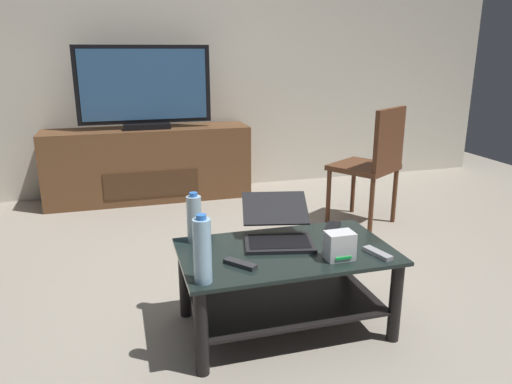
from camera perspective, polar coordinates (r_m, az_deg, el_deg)
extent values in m
plane|color=#9E9384|center=(2.81, 1.01, -12.34)|extent=(7.68, 7.68, 0.00)
cube|color=beige|center=(4.85, -7.76, 16.85)|extent=(6.40, 0.12, 2.80)
cube|color=black|center=(2.37, 3.54, -6.99)|extent=(1.03, 0.60, 0.02)
cube|color=black|center=(2.49, 3.43, -12.60)|extent=(0.90, 0.53, 0.01)
cylinder|color=black|center=(2.15, -6.43, -16.10)|extent=(0.06, 0.06, 0.40)
cylinder|color=black|center=(2.45, 16.05, -12.33)|extent=(0.06, 0.06, 0.40)
cylinder|color=black|center=(2.59, -8.38, -10.22)|extent=(0.06, 0.06, 0.40)
cylinder|color=black|center=(2.84, 10.69, -7.81)|extent=(0.06, 0.06, 0.40)
cube|color=brown|center=(4.59, -12.45, 3.22)|extent=(1.84, 0.43, 0.67)
cube|color=#432A18|center=(4.42, -12.15, 0.92)|extent=(0.83, 0.01, 0.23)
cube|color=black|center=(4.51, -12.72, 7.60)|extent=(0.41, 0.20, 0.05)
cube|color=black|center=(4.47, -13.01, 12.18)|extent=(1.17, 0.04, 0.67)
cube|color=#2D517A|center=(4.45, -12.99, 12.16)|extent=(1.08, 0.01, 0.61)
cube|color=#59331E|center=(3.91, 12.51, 2.87)|extent=(0.61, 0.61, 0.04)
cube|color=#59331E|center=(3.78, 15.39, 5.89)|extent=(0.37, 0.25, 0.48)
cylinder|color=#59331E|center=(4.22, 11.34, 0.56)|extent=(0.04, 0.04, 0.44)
cylinder|color=#59331E|center=(3.91, 8.51, -0.58)|extent=(0.04, 0.04, 0.44)
cylinder|color=#59331E|center=(4.06, 15.96, -0.43)|extent=(0.04, 0.04, 0.44)
cylinder|color=#59331E|center=(3.73, 13.39, -1.70)|extent=(0.04, 0.04, 0.44)
cube|color=black|center=(2.42, 2.62, -5.99)|extent=(0.39, 0.32, 0.02)
cube|color=black|center=(2.42, 2.63, -5.77)|extent=(0.33, 0.26, 0.00)
cube|color=black|center=(2.54, 2.24, -1.88)|extent=(0.38, 0.30, 0.11)
cube|color=silver|center=(2.54, 2.25, -1.95)|extent=(0.34, 0.27, 0.09)
cube|color=silver|center=(2.27, 9.78, -6.22)|extent=(0.13, 0.09, 0.13)
cube|color=#19D84C|center=(2.25, 10.26, -7.66)|extent=(0.08, 0.00, 0.01)
cylinder|color=#99C6E5|center=(2.01, -6.31, -6.92)|extent=(0.08, 0.08, 0.28)
cylinder|color=blue|center=(1.96, -6.45, -2.93)|extent=(0.04, 0.04, 0.02)
cylinder|color=silver|center=(2.43, -7.26, -3.20)|extent=(0.07, 0.07, 0.24)
cylinder|color=blue|center=(2.39, -7.38, -0.30)|extent=(0.04, 0.04, 0.02)
cube|color=black|center=(2.68, 9.03, -4.00)|extent=(0.13, 0.16, 0.01)
cube|color=#99999E|center=(2.37, 14.09, -6.99)|extent=(0.08, 0.17, 0.02)
cube|color=#2D2D30|center=(2.19, -1.87, -8.43)|extent=(0.14, 0.15, 0.02)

